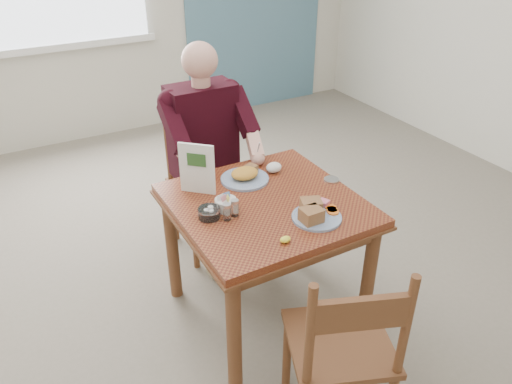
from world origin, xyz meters
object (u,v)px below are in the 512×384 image
diner (208,139)px  near_plate (314,213)px  chair_near (343,349)px  table (266,219)px  chair_far (204,181)px  far_plate (245,175)px

diner → near_plate: 0.96m
chair_near → diner: diner is taller
table → near_plate: near_plate is taller
chair_far → near_plate: (0.12, -1.04, 0.30)m
chair_near → near_plate: chair_near is taller
chair_near → near_plate: bearing=68.6°
table → chair_far: 0.81m
chair_far → chair_near: size_ratio=1.00×
table → chair_near: 0.79m
near_plate → diner: bearing=97.2°
diner → far_plate: size_ratio=4.10×
chair_near → diner: 1.52m
table → chair_near: size_ratio=0.97×
far_plate → chair_near: bearing=-95.4°
table → chair_near: bearing=-96.2°
chair_near → near_plate: (0.20, 0.52, 0.30)m
chair_far → near_plate: 1.09m
diner → table: bearing=-90.0°
diner → chair_far: bearing=90.0°
table → diner: 0.73m
table → far_plate: 0.28m
chair_near → far_plate: (0.10, 1.02, 0.30)m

